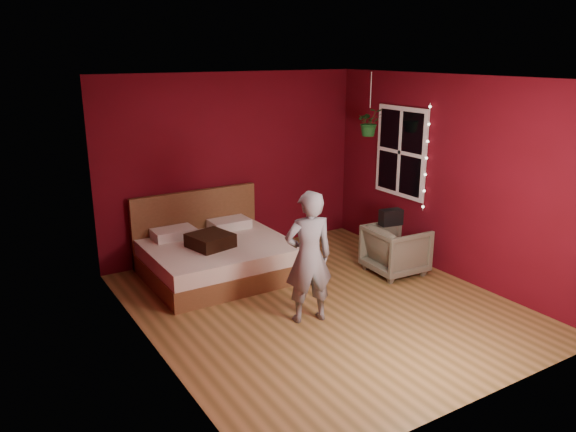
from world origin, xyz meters
name	(u,v)px	position (x,y,z in m)	size (l,w,h in m)	color
floor	(321,305)	(0.00, 0.00, 0.00)	(4.50, 4.50, 0.00)	olive
room_walls	(324,164)	(0.00, 0.00, 1.68)	(4.04, 4.54, 2.62)	#560914
window	(401,152)	(1.97, 0.90, 1.50)	(0.05, 0.97, 1.27)	white
fairy_lights	(426,158)	(1.94, 0.37, 1.50)	(0.04, 0.04, 1.45)	silver
bed	(216,256)	(-0.65, 1.50, 0.26)	(1.84, 1.56, 1.01)	brown
person	(309,257)	(-0.34, -0.24, 0.74)	(0.54, 0.35, 1.48)	slate
armchair	(396,250)	(1.42, 0.30, 0.33)	(0.70, 0.72, 0.65)	#6B6A55
handbag	(391,217)	(1.38, 0.39, 0.76)	(0.30, 0.15, 0.21)	black
throw_pillow	(210,240)	(-0.79, 1.36, 0.55)	(0.49, 0.49, 0.17)	black
hanging_plant	(370,122)	(1.57, 1.13, 1.92)	(0.44, 0.42, 0.87)	silver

